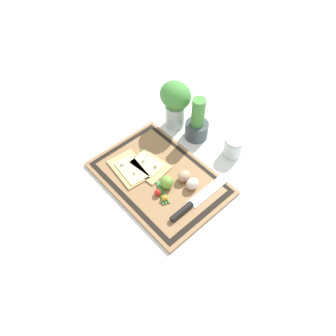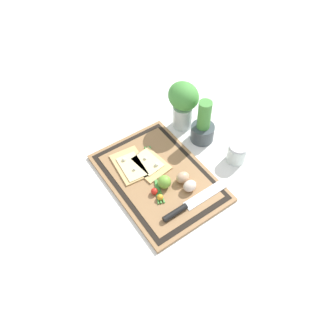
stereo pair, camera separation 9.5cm
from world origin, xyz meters
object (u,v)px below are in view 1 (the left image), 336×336
(cherry_tomato_yellow, at_px, (164,198))
(cherry_tomato_red, at_px, (158,193))
(pizza_slice_far, at_px, (148,166))
(herb_pot, at_px, (197,124))
(sauce_jar, at_px, (233,148))
(egg_pink, at_px, (192,184))
(lime, at_px, (167,182))
(pizza_slice_near, at_px, (130,169))
(knife, at_px, (191,204))
(herb_glass, at_px, (175,101))
(egg_brown, at_px, (184,176))

(cherry_tomato_yellow, bearing_deg, cherry_tomato_red, -174.72)
(pizza_slice_far, bearing_deg, cherry_tomato_red, -25.41)
(herb_pot, xyz_separation_m, sauce_jar, (0.17, 0.04, -0.03))
(pizza_slice_far, bearing_deg, cherry_tomato_yellow, -19.60)
(egg_pink, distance_m, lime, 0.10)
(pizza_slice_near, bearing_deg, egg_pink, 28.56)
(knife, bearing_deg, cherry_tomato_red, -154.06)
(cherry_tomato_red, bearing_deg, egg_pink, 62.62)
(pizza_slice_far, xyz_separation_m, cherry_tomato_red, (0.13, -0.06, 0.01))
(cherry_tomato_yellow, xyz_separation_m, herb_pot, (-0.16, 0.33, 0.04))
(pizza_slice_near, xyz_separation_m, herb_glass, (-0.08, 0.32, 0.11))
(cherry_tomato_red, relative_size, cherry_tomato_yellow, 1.11)
(cherry_tomato_red, relative_size, herb_glass, 0.12)
(egg_brown, height_order, sauce_jar, sauce_jar)
(knife, bearing_deg, herb_pot, 131.64)
(lime, bearing_deg, herb_pot, 113.24)
(lime, bearing_deg, sauce_jar, 80.94)
(knife, xyz_separation_m, herb_glass, (-0.36, 0.26, 0.11))
(knife, distance_m, cherry_tomato_red, 0.13)
(lime, xyz_separation_m, sauce_jar, (0.05, 0.32, -0.01))
(cherry_tomato_red, bearing_deg, knife, 25.94)
(egg_pink, bearing_deg, knife, -47.71)
(cherry_tomato_yellow, bearing_deg, herb_glass, 131.75)
(egg_brown, bearing_deg, cherry_tomato_yellow, -81.15)
(egg_brown, bearing_deg, cherry_tomato_red, -97.10)
(egg_pink, relative_size, cherry_tomato_yellow, 2.24)
(egg_brown, height_order, egg_pink, same)
(pizza_slice_near, relative_size, pizza_slice_far, 1.12)
(egg_brown, distance_m, cherry_tomato_red, 0.12)
(pizza_slice_far, distance_m, egg_pink, 0.20)
(pizza_slice_near, distance_m, lime, 0.17)
(pizza_slice_near, xyz_separation_m, egg_pink, (0.23, 0.12, 0.02))
(pizza_slice_far, distance_m, knife, 0.24)
(knife, bearing_deg, sauce_jar, 102.99)
(herb_pot, bearing_deg, pizza_slice_near, -95.90)
(pizza_slice_near, xyz_separation_m, cherry_tomato_yellow, (0.20, 0.01, 0.01))
(sauce_jar, bearing_deg, knife, -77.01)
(egg_brown, height_order, herb_pot, herb_pot)
(cherry_tomato_yellow, bearing_deg, herb_pot, 116.04)
(pizza_slice_far, bearing_deg, knife, -0.62)
(cherry_tomato_yellow, height_order, sauce_jar, sauce_jar)
(herb_glass, bearing_deg, pizza_slice_far, -64.99)
(pizza_slice_far, relative_size, egg_pink, 3.09)
(egg_brown, xyz_separation_m, lime, (-0.02, -0.07, 0.00))
(knife, relative_size, egg_pink, 5.55)
(herb_pot, distance_m, herb_glass, 0.13)
(herb_pot, xyz_separation_m, herb_glass, (-0.12, -0.02, 0.06))
(egg_pink, bearing_deg, pizza_slice_near, -151.44)
(egg_brown, distance_m, lime, 0.07)
(egg_brown, relative_size, cherry_tomato_yellow, 2.24)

